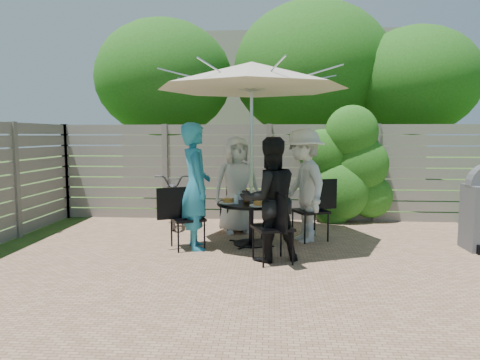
# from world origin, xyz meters

# --- Properties ---
(backyard_envelope) EXTENTS (60.00, 60.00, 5.00)m
(backyard_envelope) POSITION_xyz_m (0.09, 10.29, 2.61)
(backyard_envelope) COLOR #2F4D18
(backyard_envelope) RESTS_ON ground
(patio_table) EXTENTS (1.27, 1.27, 0.65)m
(patio_table) POSITION_xyz_m (-0.24, 1.13, 0.45)
(patio_table) COLOR black
(patio_table) RESTS_ON ground
(umbrella) EXTENTS (3.53, 3.53, 2.68)m
(umbrella) POSITION_xyz_m (-0.24, 1.13, 2.49)
(umbrella) COLOR silver
(umbrella) RESTS_ON ground
(chair_back) EXTENTS (0.61, 0.74, 0.97)m
(chair_back) POSITION_xyz_m (-0.56, 2.04, 0.29)
(chair_back) COLOR black
(chair_back) RESTS_ON ground
(person_back) EXTENTS (0.92, 0.75, 1.62)m
(person_back) POSITION_xyz_m (-0.52, 1.91, 0.81)
(person_back) COLOR silver
(person_back) RESTS_ON ground
(chair_left) EXTENTS (0.69, 0.59, 0.91)m
(chair_left) POSITION_xyz_m (-1.15, 0.81, 0.27)
(chair_left) COLOR black
(chair_left) RESTS_ON ground
(person_left) EXTENTS (0.63, 0.77, 1.82)m
(person_left) POSITION_xyz_m (-1.02, 0.85, 0.91)
(person_left) COLOR teal
(person_left) RESTS_ON ground
(chair_front) EXTENTS (0.58, 0.72, 0.94)m
(chair_front) POSITION_xyz_m (0.08, 0.22, 0.28)
(chair_front) COLOR black
(chair_front) RESTS_ON ground
(person_front) EXTENTS (0.94, 0.84, 1.62)m
(person_front) POSITION_xyz_m (0.04, 0.35, 0.81)
(person_front) COLOR black
(person_front) RESTS_ON ground
(chair_right) EXTENTS (0.73, 0.61, 0.96)m
(chair_right) POSITION_xyz_m (0.67, 1.45, 0.29)
(chair_right) COLOR black
(chair_right) RESTS_ON ground
(person_right) EXTENTS (0.98, 1.27, 1.74)m
(person_right) POSITION_xyz_m (0.54, 1.41, 0.87)
(person_right) COLOR silver
(person_right) RESTS_ON ground
(plate_back) EXTENTS (0.26, 0.26, 0.06)m
(plate_back) POSITION_xyz_m (-0.36, 1.47, 0.68)
(plate_back) COLOR white
(plate_back) RESTS_ON patio_table
(plate_left) EXTENTS (0.26, 0.26, 0.06)m
(plate_left) POSITION_xyz_m (-0.58, 1.01, 0.68)
(plate_left) COLOR white
(plate_left) RESTS_ON patio_table
(plate_front) EXTENTS (0.26, 0.26, 0.06)m
(plate_front) POSITION_xyz_m (-0.12, 0.79, 0.68)
(plate_front) COLOR white
(plate_front) RESTS_ON patio_table
(plate_right) EXTENTS (0.26, 0.26, 0.06)m
(plate_right) POSITION_xyz_m (0.10, 1.25, 0.68)
(plate_right) COLOR white
(plate_right) RESTS_ON patio_table
(plate_extra) EXTENTS (0.24, 0.24, 0.06)m
(plate_extra) POSITION_xyz_m (0.03, 0.91, 0.68)
(plate_extra) COLOR white
(plate_extra) RESTS_ON patio_table
(glass_back) EXTENTS (0.07, 0.07, 0.14)m
(glass_back) POSITION_xyz_m (-0.43, 1.34, 0.72)
(glass_back) COLOR silver
(glass_back) RESTS_ON patio_table
(glass_left) EXTENTS (0.07, 0.07, 0.14)m
(glass_left) POSITION_xyz_m (-0.45, 0.95, 0.72)
(glass_left) COLOR silver
(glass_left) RESTS_ON patio_table
(glass_front) EXTENTS (0.07, 0.07, 0.14)m
(glass_front) POSITION_xyz_m (-0.05, 0.92, 0.72)
(glass_front) COLOR silver
(glass_front) RESTS_ON patio_table
(glass_right) EXTENTS (0.07, 0.07, 0.14)m
(glass_right) POSITION_xyz_m (-0.03, 1.32, 0.72)
(glass_right) COLOR silver
(glass_right) RESTS_ON patio_table
(syrup_jug) EXTENTS (0.09, 0.09, 0.16)m
(syrup_jug) POSITION_xyz_m (-0.31, 1.16, 0.73)
(syrup_jug) COLOR #59280C
(syrup_jug) RESTS_ON patio_table
(coffee_cup) EXTENTS (0.08, 0.08, 0.12)m
(coffee_cup) POSITION_xyz_m (-0.22, 1.37, 0.71)
(coffee_cup) COLOR #C6B293
(coffee_cup) RESTS_ON patio_table
(bicycle) EXTENTS (1.04, 1.91, 0.95)m
(bicycle) POSITION_xyz_m (-1.76, 2.60, 0.48)
(bicycle) COLOR #333338
(bicycle) RESTS_ON ground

